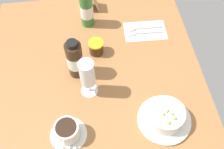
% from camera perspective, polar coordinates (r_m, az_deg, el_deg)
% --- Properties ---
extents(ground_plane, '(1.10, 0.84, 0.03)m').
position_cam_1_polar(ground_plane, '(1.04, -2.63, -4.11)').
color(ground_plane, '#9E6B3D').
extents(porridge_bowl, '(0.19, 0.19, 0.08)m').
position_cam_1_polar(porridge_bowl, '(0.96, 11.37, -8.81)').
color(porridge_bowl, silver).
rests_on(porridge_bowl, ground_plane).
extents(cutlery_setting, '(0.12, 0.19, 0.01)m').
position_cam_1_polar(cutlery_setting, '(1.21, 6.89, 9.31)').
color(cutlery_setting, silver).
rests_on(cutlery_setting, ground_plane).
extents(coffee_cup, '(0.13, 0.13, 0.07)m').
position_cam_1_polar(coffee_cup, '(0.93, -9.53, -11.94)').
color(coffee_cup, silver).
rests_on(coffee_cup, ground_plane).
extents(wine_glass, '(0.07, 0.07, 0.18)m').
position_cam_1_polar(wine_glass, '(0.94, -5.32, -0.04)').
color(wine_glass, white).
rests_on(wine_glass, ground_plane).
extents(jam_jar, '(0.06, 0.06, 0.06)m').
position_cam_1_polar(jam_jar, '(1.11, -3.42, 5.84)').
color(jam_jar, '#3C230E').
rests_on(jam_jar, ground_plane).
extents(sauce_bottle_green, '(0.06, 0.06, 0.18)m').
position_cam_1_polar(sauce_bottle_green, '(1.19, -5.45, 13.63)').
color(sauce_bottle_green, '#337233').
rests_on(sauce_bottle_green, ground_plane).
extents(sauce_bottle_brown, '(0.06, 0.06, 0.19)m').
position_cam_1_polar(sauce_bottle_brown, '(1.01, -7.93, 3.21)').
color(sauce_bottle_brown, '#382314').
rests_on(sauce_bottle_brown, ground_plane).
extents(menu_card, '(0.06, 0.06, 0.09)m').
position_cam_1_polar(menu_card, '(1.29, -4.32, 15.52)').
color(menu_card, tan).
rests_on(menu_card, ground_plane).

